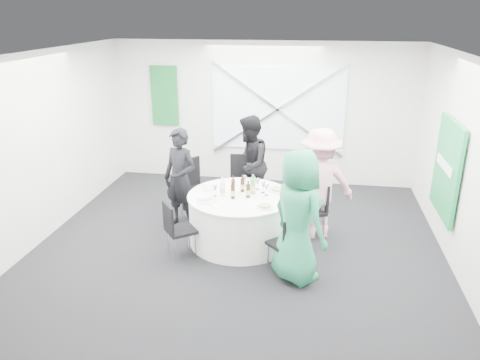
% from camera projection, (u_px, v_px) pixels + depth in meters
% --- Properties ---
extents(floor, '(6.00, 6.00, 0.00)m').
position_uv_depth(floor, '(238.00, 247.00, 7.00)').
color(floor, black).
rests_on(floor, ground).
extents(ceiling, '(6.00, 6.00, 0.00)m').
position_uv_depth(ceiling, '(238.00, 55.00, 6.03)').
color(ceiling, silver).
rests_on(ceiling, wall_back).
extents(wall_back, '(6.00, 0.00, 6.00)m').
position_uv_depth(wall_back, '(263.00, 113.00, 9.30)').
color(wall_back, silver).
rests_on(wall_back, floor).
extents(wall_front, '(6.00, 0.00, 6.00)m').
position_uv_depth(wall_front, '(175.00, 269.00, 3.74)').
color(wall_front, silver).
rests_on(wall_front, floor).
extents(wall_left, '(0.00, 6.00, 6.00)m').
position_uv_depth(wall_left, '(40.00, 148.00, 6.97)').
color(wall_left, silver).
rests_on(wall_left, floor).
extents(wall_right, '(0.00, 6.00, 6.00)m').
position_uv_depth(wall_right, '(465.00, 169.00, 6.06)').
color(wall_right, silver).
rests_on(wall_right, floor).
extents(window_panel, '(2.60, 0.03, 1.60)m').
position_uv_depth(window_panel, '(278.00, 109.00, 9.18)').
color(window_panel, silver).
rests_on(window_panel, wall_back).
extents(window_brace_a, '(2.63, 0.05, 1.84)m').
position_uv_depth(window_brace_a, '(278.00, 110.00, 9.14)').
color(window_brace_a, silver).
rests_on(window_brace_a, window_panel).
extents(window_brace_b, '(2.63, 0.05, 1.84)m').
position_uv_depth(window_brace_b, '(278.00, 110.00, 9.14)').
color(window_brace_b, silver).
rests_on(window_brace_b, window_panel).
extents(green_banner, '(0.55, 0.04, 1.20)m').
position_uv_depth(green_banner, '(164.00, 96.00, 9.45)').
color(green_banner, '#136025').
rests_on(green_banner, wall_back).
extents(green_sign, '(0.05, 1.20, 1.40)m').
position_uv_depth(green_sign, '(447.00, 169.00, 6.69)').
color(green_sign, '#198B42').
rests_on(green_sign, wall_right).
extents(banquet_table, '(1.56, 1.56, 0.76)m').
position_uv_depth(banquet_table, '(240.00, 218.00, 7.05)').
color(banquet_table, white).
rests_on(banquet_table, floor).
extents(chair_back, '(0.51, 0.52, 1.01)m').
position_uv_depth(chair_back, '(243.00, 179.00, 8.06)').
color(chair_back, black).
rests_on(chair_back, floor).
extents(chair_back_left, '(0.65, 0.65, 1.01)m').
position_uv_depth(chair_back_left, '(193.00, 184.00, 7.84)').
color(chair_back_left, black).
rests_on(chair_back_left, floor).
extents(chair_back_right, '(0.52, 0.51, 0.89)m').
position_uv_depth(chair_back_right, '(317.00, 205.00, 7.18)').
color(chair_back_right, black).
rests_on(chair_back_right, floor).
extents(chair_front_right, '(0.54, 0.54, 0.84)m').
position_uv_depth(chair_front_right, '(288.00, 241.00, 6.15)').
color(chair_front_right, black).
rests_on(chair_front_right, floor).
extents(chair_front_left, '(0.53, 0.53, 0.83)m').
position_uv_depth(chair_front_left, '(176.00, 226.00, 6.56)').
color(chair_front_left, black).
rests_on(chair_front_left, floor).
extents(person_man_back_left, '(0.69, 0.58, 1.63)m').
position_uv_depth(person_man_back_left, '(180.00, 179.00, 7.43)').
color(person_man_back_left, black).
rests_on(person_man_back_left, floor).
extents(person_man_back, '(0.48, 0.84, 1.69)m').
position_uv_depth(person_man_back, '(249.00, 164.00, 8.02)').
color(person_man_back, black).
rests_on(person_man_back, floor).
extents(person_woman_pink, '(1.22, 0.85, 1.72)m').
position_uv_depth(person_woman_pink, '(319.00, 184.00, 7.08)').
color(person_woman_pink, pink).
rests_on(person_woman_pink, floor).
extents(person_woman_green, '(1.01, 1.01, 1.77)m').
position_uv_depth(person_woman_green, '(298.00, 217.00, 5.91)').
color(person_woman_green, '#258B5D').
rests_on(person_woman_green, floor).
extents(plate_back, '(0.29, 0.29, 0.01)m').
position_uv_depth(plate_back, '(250.00, 181.00, 7.45)').
color(plate_back, white).
rests_on(plate_back, banquet_table).
extents(plate_back_left, '(0.24, 0.24, 0.01)m').
position_uv_depth(plate_back_left, '(209.00, 188.00, 7.18)').
color(plate_back_left, white).
rests_on(plate_back_left, banquet_table).
extents(plate_back_right, '(0.30, 0.30, 0.04)m').
position_uv_depth(plate_back_right, '(278.00, 190.00, 7.08)').
color(plate_back_right, white).
rests_on(plate_back_right, banquet_table).
extents(plate_front_right, '(0.25, 0.25, 0.04)m').
position_uv_depth(plate_front_right, '(265.00, 206.00, 6.49)').
color(plate_front_right, white).
rests_on(plate_front_right, banquet_table).
extents(plate_front_left, '(0.29, 0.29, 0.01)m').
position_uv_depth(plate_front_left, '(207.00, 200.00, 6.71)').
color(plate_front_left, white).
rests_on(plate_front_left, banquet_table).
extents(napkin, '(0.20, 0.19, 0.05)m').
position_uv_depth(napkin, '(205.00, 198.00, 6.71)').
color(napkin, white).
rests_on(napkin, plate_front_left).
extents(beer_bottle_a, '(0.06, 0.06, 0.27)m').
position_uv_depth(beer_bottle_a, '(233.00, 186.00, 6.98)').
color(beer_bottle_a, '#381C0A').
rests_on(beer_bottle_a, banquet_table).
extents(beer_bottle_b, '(0.06, 0.06, 0.26)m').
position_uv_depth(beer_bottle_b, '(242.00, 185.00, 7.03)').
color(beer_bottle_b, '#381C0A').
rests_on(beer_bottle_b, banquet_table).
extents(beer_bottle_c, '(0.06, 0.06, 0.26)m').
position_uv_depth(beer_bottle_c, '(248.00, 191.00, 6.81)').
color(beer_bottle_c, '#381C0A').
rests_on(beer_bottle_c, banquet_table).
extents(beer_bottle_d, '(0.06, 0.06, 0.28)m').
position_uv_depth(beer_bottle_d, '(233.00, 192.00, 6.76)').
color(beer_bottle_d, '#381C0A').
rests_on(beer_bottle_d, banquet_table).
extents(green_water_bottle, '(0.08, 0.08, 0.30)m').
position_uv_depth(green_water_bottle, '(253.00, 186.00, 6.94)').
color(green_water_bottle, green).
rests_on(green_water_bottle, banquet_table).
extents(clear_water_bottle, '(0.08, 0.08, 0.28)m').
position_uv_depth(clear_water_bottle, '(223.00, 189.00, 6.88)').
color(clear_water_bottle, white).
rests_on(clear_water_bottle, banquet_table).
extents(wine_glass_a, '(0.07, 0.07, 0.17)m').
position_uv_depth(wine_glass_a, '(258.00, 182.00, 7.10)').
color(wine_glass_a, white).
rests_on(wine_glass_a, banquet_table).
extents(wine_glass_b, '(0.07, 0.07, 0.17)m').
position_uv_depth(wine_glass_b, '(244.00, 179.00, 7.23)').
color(wine_glass_b, white).
rests_on(wine_glass_b, banquet_table).
extents(wine_glass_c, '(0.07, 0.07, 0.17)m').
position_uv_depth(wine_glass_c, '(266.00, 188.00, 6.87)').
color(wine_glass_c, white).
rests_on(wine_glass_c, banquet_table).
extents(wine_glass_d, '(0.07, 0.07, 0.17)m').
position_uv_depth(wine_glass_d, '(215.00, 188.00, 6.85)').
color(wine_glass_d, white).
rests_on(wine_glass_d, banquet_table).
extents(wine_glass_e, '(0.07, 0.07, 0.17)m').
position_uv_depth(wine_glass_e, '(253.00, 180.00, 7.19)').
color(wine_glass_e, white).
rests_on(wine_glass_e, banquet_table).
extents(wine_glass_f, '(0.07, 0.07, 0.17)m').
position_uv_depth(wine_glass_f, '(263.00, 185.00, 6.98)').
color(wine_glass_f, white).
rests_on(wine_glass_f, banquet_table).
extents(fork_a, '(0.08, 0.14, 0.01)m').
position_uv_depth(fork_a, '(279.00, 195.00, 6.94)').
color(fork_a, silver).
rests_on(fork_a, banquet_table).
extents(knife_a, '(0.08, 0.14, 0.01)m').
position_uv_depth(knife_a, '(270.00, 187.00, 7.24)').
color(knife_a, silver).
rests_on(knife_a, banquet_table).
extents(fork_b, '(0.12, 0.12, 0.01)m').
position_uv_depth(fork_b, '(202.00, 200.00, 6.75)').
color(fork_b, silver).
rests_on(fork_b, banquet_table).
extents(knife_b, '(0.11, 0.12, 0.01)m').
position_uv_depth(knife_b, '(213.00, 207.00, 6.51)').
color(knife_b, silver).
rests_on(knife_b, banquet_table).
extents(fork_c, '(0.10, 0.13, 0.01)m').
position_uv_depth(fork_c, '(223.00, 183.00, 7.40)').
color(fork_c, silver).
rests_on(fork_c, banquet_table).
extents(knife_c, '(0.10, 0.13, 0.01)m').
position_uv_depth(knife_c, '(206.00, 189.00, 7.16)').
color(knife_c, silver).
rests_on(knife_c, banquet_table).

